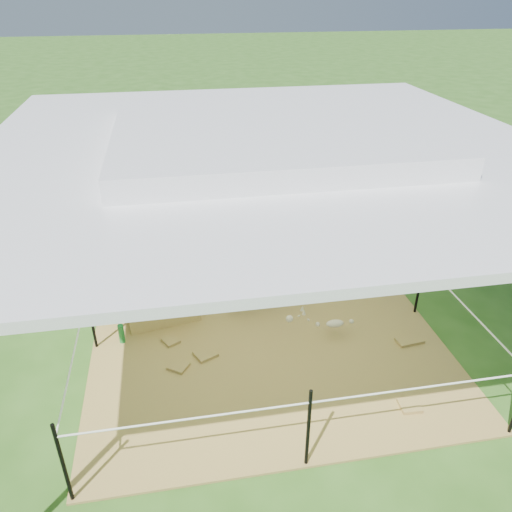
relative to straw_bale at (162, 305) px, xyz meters
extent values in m
plane|color=#2D5919|center=(1.36, -0.49, -0.25)|extent=(90.00, 90.00, 0.00)
cube|color=brown|center=(1.36, -0.49, -0.23)|extent=(4.60, 4.60, 0.03)
cylinder|color=silver|center=(-1.64, 2.51, 1.05)|extent=(0.07, 0.07, 2.60)
cylinder|color=silver|center=(4.36, 2.51, 1.05)|extent=(0.07, 0.07, 2.60)
cube|color=white|center=(1.36, -0.49, 2.39)|extent=(6.30, 6.30, 0.08)
cube|color=white|center=(1.36, -0.49, 2.54)|extent=(3.30, 3.30, 0.22)
cylinder|color=black|center=(-0.89, 1.76, 0.25)|extent=(0.04, 0.04, 1.00)
cylinder|color=black|center=(1.36, 1.76, 0.25)|extent=(0.04, 0.04, 1.00)
cylinder|color=black|center=(3.61, 1.76, 0.25)|extent=(0.04, 0.04, 1.00)
cylinder|color=black|center=(-0.89, -0.49, 0.25)|extent=(0.04, 0.04, 1.00)
cylinder|color=black|center=(3.61, -0.49, 0.25)|extent=(0.04, 0.04, 1.00)
cylinder|color=black|center=(-0.89, -2.74, 0.25)|extent=(0.04, 0.04, 1.00)
cylinder|color=black|center=(1.36, -2.74, 0.25)|extent=(0.04, 0.04, 1.00)
cylinder|color=white|center=(1.36, 1.76, 0.60)|extent=(4.50, 0.02, 0.02)
cylinder|color=white|center=(1.36, -2.74, 0.60)|extent=(4.50, 0.02, 0.02)
cylinder|color=white|center=(3.61, -0.49, 0.60)|extent=(0.02, 4.50, 0.02)
cylinder|color=white|center=(-0.89, -0.49, 0.60)|extent=(0.02, 4.50, 0.02)
cube|color=#B69642|center=(0.00, 0.00, 0.00)|extent=(1.05, 0.66, 0.44)
cube|color=black|center=(0.00, 0.00, 0.24)|extent=(1.13, 0.73, 0.05)
imported|color=red|center=(0.10, 0.00, 0.81)|extent=(0.36, 0.47, 1.18)
cylinder|color=#1A762D|center=(-0.55, -0.45, -0.08)|extent=(0.09, 0.09, 0.27)
imported|color=#454549|center=(1.49, 0.09, 0.30)|extent=(1.34, 1.01, 1.03)
cylinder|color=pink|center=(1.49, 0.09, 0.89)|extent=(0.32, 0.32, 0.15)
cylinder|color=blue|center=(4.79, 5.52, 0.23)|extent=(0.74, 0.74, 0.95)
cube|color=#522E1C|center=(2.93, 7.31, 0.09)|extent=(1.73, 1.34, 0.67)
cube|color=brown|center=(6.74, 8.30, 0.11)|extent=(2.09, 1.84, 0.72)
imported|color=#3678CA|center=(3.55, 7.69, 0.42)|extent=(0.70, 0.58, 1.33)
camera|label=1|loc=(0.28, -5.97, 4.01)|focal=35.00mm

